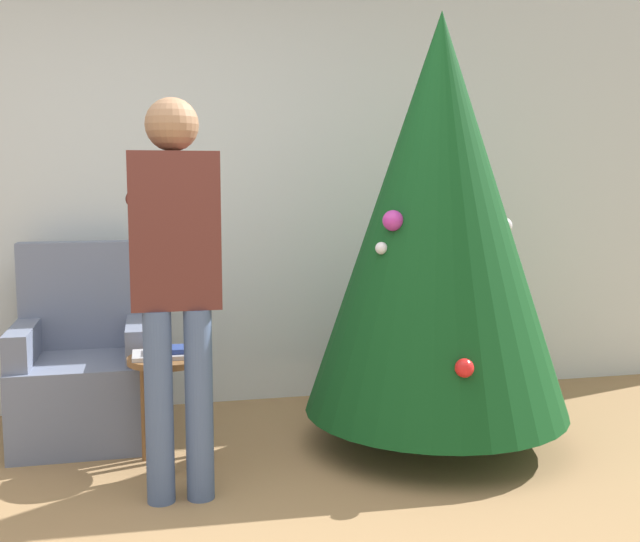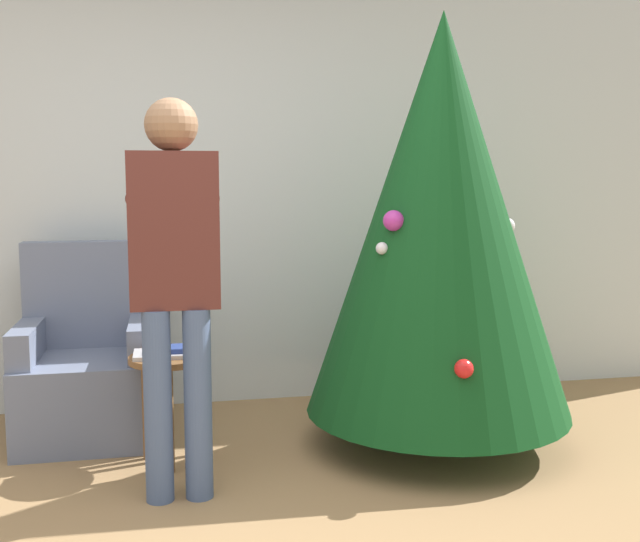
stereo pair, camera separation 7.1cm
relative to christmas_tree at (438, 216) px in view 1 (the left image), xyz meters
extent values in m
cube|color=silver|center=(-1.27, 1.03, 0.15)|extent=(8.00, 0.06, 2.70)
cylinder|color=brown|center=(0.00, 0.00, -1.11)|extent=(0.10, 0.10, 0.18)
cone|color=#0F4219|center=(0.00, 0.00, 0.00)|extent=(1.36, 1.36, 2.03)
sphere|color=#2856B2|center=(0.15, 0.27, 0.13)|extent=(0.07, 0.07, 0.07)
sphere|color=red|center=(-0.09, -0.56, -0.65)|extent=(0.09, 0.09, 0.09)
sphere|color=#B23399|center=(-0.31, -0.19, -0.01)|extent=(0.10, 0.10, 0.10)
sphere|color=white|center=(0.37, 0.01, -0.05)|extent=(0.08, 0.08, 0.08)
sphere|color=white|center=(-0.36, -0.17, -0.14)|extent=(0.06, 0.06, 0.06)
cube|color=slate|center=(-1.80, 0.48, -0.98)|extent=(0.70, 0.69, 0.45)
cube|color=slate|center=(-1.80, 0.75, -0.46)|extent=(0.70, 0.14, 0.59)
cube|color=slate|center=(-2.09, 0.48, -0.66)|extent=(0.12, 0.62, 0.19)
cube|color=slate|center=(-1.51, 0.48, -0.66)|extent=(0.12, 0.62, 0.19)
cylinder|color=#475B84|center=(-1.42, -0.42, -0.78)|extent=(0.12, 0.12, 0.84)
cylinder|color=#475B84|center=(-1.25, -0.42, -0.78)|extent=(0.12, 0.12, 0.84)
cube|color=#562823|center=(-1.34, -0.36, -0.03)|extent=(0.38, 0.20, 0.66)
sphere|color=#936B4C|center=(-1.34, -0.33, 0.41)|extent=(0.23, 0.23, 0.23)
cylinder|color=#562823|center=(-1.50, -0.17, 0.10)|extent=(0.08, 0.30, 0.08)
cylinder|color=#562823|center=(-1.18, -0.17, 0.10)|extent=(0.08, 0.30, 0.08)
cube|color=white|center=(-1.18, 0.02, 0.10)|extent=(0.04, 0.14, 0.04)
cylinder|color=brown|center=(-1.37, 0.02, -0.68)|extent=(0.38, 0.38, 0.03)
cylinder|color=brown|center=(-1.37, -0.11, -0.95)|extent=(0.04, 0.04, 0.51)
cylinder|color=brown|center=(-1.26, 0.09, -0.95)|extent=(0.04, 0.04, 0.51)
cylinder|color=brown|center=(-1.49, 0.09, -0.95)|extent=(0.04, 0.04, 0.51)
cube|color=silver|center=(-1.37, 0.02, -0.65)|extent=(0.33, 0.20, 0.02)
cube|color=navy|center=(-1.37, 0.02, -0.63)|extent=(0.20, 0.13, 0.02)
camera|label=1|loc=(-1.44, -3.59, 0.18)|focal=42.00mm
camera|label=2|loc=(-1.37, -3.61, 0.18)|focal=42.00mm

